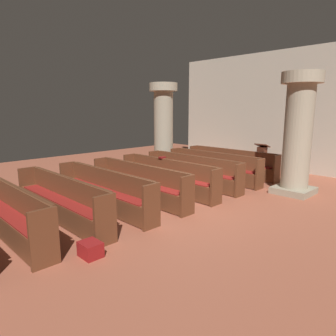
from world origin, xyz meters
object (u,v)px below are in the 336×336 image
object	(u,v)px
hymn_book	(162,157)
pillar_aisle_side	(298,132)
pew_row_4	(139,181)
kneeler_box_red	(90,249)
pew_row_6	(61,198)
pew_row_7	(7,210)
pew_row_5	(104,189)
lectern	(262,160)
pew_row_2	(192,170)
pew_row_3	(168,175)
pew_row_0	(231,162)
pew_row_1	(213,166)
pillar_far_side	(163,125)

from	to	relation	value
hymn_book	pillar_aisle_side	bearing A→B (deg)	36.38
pew_row_4	kneeler_box_red	world-z (taller)	pew_row_4
pew_row_6	pew_row_7	distance (m)	1.06
pew_row_6	pew_row_5	bearing A→B (deg)	90.00
pew_row_6	pew_row_7	size ratio (longest dim) A/B	1.00
hymn_book	pew_row_4	bearing A→B (deg)	-71.83
lectern	hymn_book	size ratio (longest dim) A/B	5.65
pew_row_2	pew_row_5	bearing A→B (deg)	-90.00
pew_row_5	pew_row_7	xyz separation A→B (m)	(0.00, -2.13, 0.00)
pew_row_3	pew_row_4	world-z (taller)	same
hymn_book	kneeler_box_red	distance (m)	4.53
pew_row_4	hymn_book	xyz separation A→B (m)	(-0.41, 1.25, 0.45)
pew_row_6	pew_row_3	bearing A→B (deg)	90.00
pew_row_0	lectern	distance (m)	1.34
pew_row_4	lectern	size ratio (longest dim) A/B	3.24
pew_row_1	hymn_book	size ratio (longest dim) A/B	18.29
pew_row_1	pillar_aisle_side	world-z (taller)	pillar_aisle_side
pew_row_0	pew_row_7	distance (m)	7.45
pillar_aisle_side	hymn_book	bearing A→B (deg)	-143.62
pillar_far_side	lectern	xyz separation A→B (m)	(3.08, 2.12, -1.27)
pew_row_6	pillar_far_side	size ratio (longest dim) A/B	1.06
hymn_book	kneeler_box_red	xyz separation A→B (m)	(2.31, -3.82, -0.81)
pillar_aisle_side	pew_row_0	bearing A→B (deg)	163.45
pew_row_0	pillar_aisle_side	xyz separation A→B (m)	(2.61, -0.78, 1.24)
pew_row_3	lectern	world-z (taller)	lectern
pew_row_3	pew_row_7	bearing A→B (deg)	-90.00
pew_row_6	pillar_aisle_side	xyz separation A→B (m)	(2.61, 5.61, 1.24)
pew_row_0	hymn_book	distance (m)	3.06
pillar_far_side	pillar_aisle_side	bearing A→B (deg)	1.18
pew_row_1	kneeler_box_red	world-z (taller)	pew_row_1
pew_row_3	kneeler_box_red	xyz separation A→B (m)	(1.90, -3.63, -0.36)
pew_row_2	hymn_book	world-z (taller)	hymn_book
pew_row_5	lectern	bearing A→B (deg)	85.49
pillar_far_side	pew_row_2	bearing A→B (deg)	-25.94
pillar_far_side	kneeler_box_red	distance (m)	7.60
pillar_far_side	lectern	size ratio (longest dim) A/B	3.05
pew_row_6	hymn_book	bearing A→B (deg)	96.93
pew_row_3	pillar_aisle_side	world-z (taller)	pillar_aisle_side
pillar_aisle_side	pew_row_6	bearing A→B (deg)	-114.96
pew_row_7	pew_row_4	bearing A→B (deg)	90.00
pew_row_4	pillar_far_side	size ratio (longest dim) A/B	1.06
pew_row_0	pew_row_3	xyz separation A→B (m)	(0.00, -3.19, 0.00)
pew_row_2	lectern	xyz separation A→B (m)	(0.52, 3.37, -0.03)
pew_row_2	kneeler_box_red	world-z (taller)	pew_row_2
pew_row_6	pillar_aisle_side	bearing A→B (deg)	65.04
pew_row_1	hymn_book	xyz separation A→B (m)	(-0.41, -1.94, 0.45)
pew_row_0	pew_row_4	bearing A→B (deg)	-90.00
kneeler_box_red	pew_row_3	bearing A→B (deg)	117.64
pillar_far_side	kneeler_box_red	xyz separation A→B (m)	(4.46, -5.94, -1.60)
lectern	pillar_far_side	bearing A→B (deg)	-145.42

